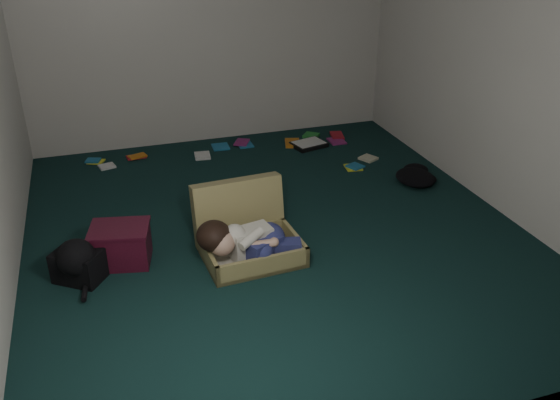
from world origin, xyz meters
TOP-DOWN VIEW (x-y plane):
  - floor at (0.00, 0.00)m, footprint 4.50×4.50m
  - wall_back at (0.00, 2.25)m, footprint 4.50×0.00m
  - wall_front at (0.00, -2.25)m, footprint 4.50×0.00m
  - wall_right at (2.00, 0.00)m, footprint 0.00×4.50m
  - suitcase at (-0.31, -0.25)m, footprint 0.77×0.75m
  - person at (-0.35, -0.44)m, footprint 0.79×0.37m
  - maroon_bin at (-1.25, -0.12)m, footprint 0.50×0.43m
  - backpack at (-1.56, -0.26)m, footprint 0.54×0.52m
  - clothing_pile at (1.70, 0.52)m, footprint 0.47×0.40m
  - paper_tray at (0.93, 1.68)m, footprint 0.42×0.35m
  - book_scatter at (0.29, 1.73)m, footprint 2.95×1.22m

SIDE VIEW (x-z plane):
  - floor at x=0.00m, z-range 0.00..0.00m
  - book_scatter at x=0.29m, z-range 0.00..0.02m
  - paper_tray at x=0.93m, z-range 0.00..0.05m
  - clothing_pile at x=1.70m, z-range 0.00..0.14m
  - backpack at x=-1.56m, z-range 0.00..0.25m
  - maroon_bin at x=-1.25m, z-range 0.00..0.30m
  - suitcase at x=-0.31m, z-range -0.11..0.43m
  - person at x=-0.35m, z-range 0.04..0.37m
  - wall_back at x=0.00m, z-range -0.95..3.55m
  - wall_front at x=0.00m, z-range -0.95..3.55m
  - wall_right at x=2.00m, z-range -0.95..3.55m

